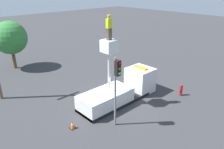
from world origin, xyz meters
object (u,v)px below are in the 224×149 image
object	(u,v)px
bucket_truck	(120,90)
traffic_light_pole	(117,79)
tree_left_bg	(10,38)
fire_hydrant	(181,90)
worker	(109,28)
traffic_cone_rear	(73,125)

from	to	relation	value
bucket_truck	traffic_light_pole	bearing A→B (deg)	-139.28
bucket_truck	tree_left_bg	distance (m)	14.45
traffic_light_pole	tree_left_bg	world-z (taller)	tree_left_bg
fire_hydrant	traffic_light_pole	bearing A→B (deg)	174.71
bucket_truck	fire_hydrant	xyz separation A→B (m)	(4.47, -3.05, -0.40)
bucket_truck	fire_hydrant	size ratio (longest dim) A/B	7.12
fire_hydrant	tree_left_bg	xyz separation A→B (m)	(-8.00, 16.81, 3.06)
worker	traffic_cone_rear	world-z (taller)	worker
worker	bucket_truck	bearing A→B (deg)	0.00
worker	fire_hydrant	size ratio (longest dim) A/B	1.68
traffic_light_pole	fire_hydrant	bearing A→B (deg)	-5.29
fire_hydrant	worker	bearing A→B (deg)	151.90
bucket_truck	worker	world-z (taller)	worker
bucket_truck	fire_hydrant	bearing A→B (deg)	-34.30
bucket_truck	tree_left_bg	xyz separation A→B (m)	(-3.52, 13.76, 2.66)
traffic_light_pole	traffic_cone_rear	bearing A→B (deg)	142.80
fire_hydrant	bucket_truck	bearing A→B (deg)	145.70
fire_hydrant	traffic_cone_rear	xyz separation A→B (m)	(-9.63, 2.48, -0.25)
bucket_truck	fire_hydrant	distance (m)	5.43
worker	traffic_light_pole	xyz separation A→B (m)	(-1.52, -2.38, -2.76)
worker	traffic_light_pole	world-z (taller)	worker
worker	tree_left_bg	distance (m)	14.20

